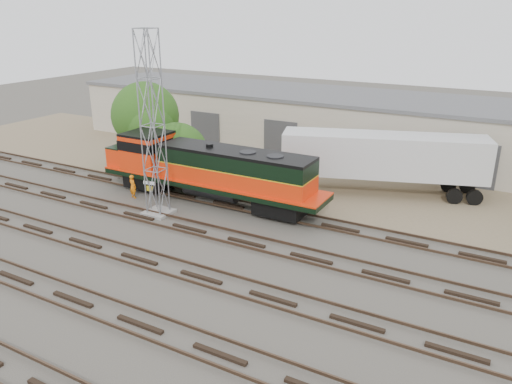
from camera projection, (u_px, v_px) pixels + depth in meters
The scene contains 11 objects.
ground at pixel (233, 254), 27.22m from camera, with size 140.00×140.00×0.00m, color #47423A.
dirt_strip at pixel (331, 178), 39.54m from camera, with size 80.00×16.00×0.02m, color #726047.
tracks at pixel (201, 277), 24.73m from camera, with size 80.00×20.40×0.28m.
warehouse at pixel (365, 126), 45.17m from camera, with size 58.40×10.40×5.30m.
locomotive at pixel (207, 169), 33.93m from camera, with size 16.78×2.94×4.03m.
signal_tower at pixel (153, 129), 30.66m from camera, with size 1.70×1.70×11.55m.
sign_post at pixel (150, 190), 32.49m from camera, with size 0.87×0.16×2.13m.
worker at pixel (133, 186), 35.08m from camera, with size 0.62×0.41×1.70m, color orange.
semi_trailer at pixel (388, 157), 35.23m from camera, with size 14.30×7.13×4.35m.
tree_west at pixel (146, 118), 40.37m from camera, with size 5.75×5.48×7.17m.
tree_mid at pixel (178, 157), 37.93m from camera, with size 5.10×4.86×4.86m.
Camera 1 is at (12.90, -20.73, 12.58)m, focal length 35.00 mm.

